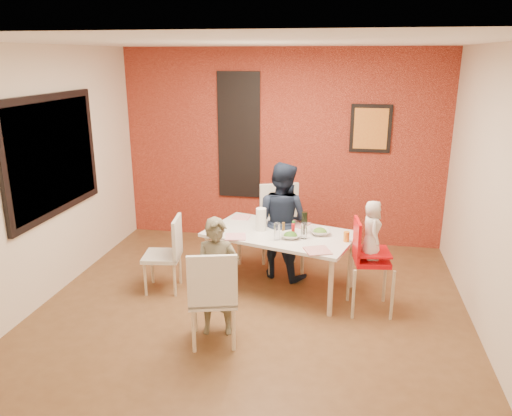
% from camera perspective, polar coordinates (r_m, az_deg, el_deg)
% --- Properties ---
extents(ground, '(4.50, 4.50, 0.00)m').
position_cam_1_polar(ground, '(5.37, -0.60, -11.72)').
color(ground, brown).
rests_on(ground, ground).
extents(ceiling, '(4.50, 4.50, 0.02)m').
position_cam_1_polar(ceiling, '(4.71, -0.71, 18.46)').
color(ceiling, white).
rests_on(ceiling, wall_back).
extents(wall_back, '(4.50, 0.02, 2.70)m').
position_cam_1_polar(wall_back, '(7.04, 2.93, 6.93)').
color(wall_back, beige).
rests_on(wall_back, ground).
extents(wall_front, '(4.50, 0.02, 2.70)m').
position_cam_1_polar(wall_front, '(2.82, -9.65, -9.14)').
color(wall_front, beige).
rests_on(wall_front, ground).
extents(wall_left, '(0.02, 4.50, 2.70)m').
position_cam_1_polar(wall_left, '(5.73, -23.33, 3.21)').
color(wall_left, beige).
rests_on(wall_left, ground).
extents(wall_right, '(0.02, 4.50, 2.70)m').
position_cam_1_polar(wall_right, '(4.96, 25.77, 0.92)').
color(wall_right, beige).
rests_on(wall_right, ground).
extents(brick_accent_wall, '(4.50, 0.02, 2.70)m').
position_cam_1_polar(brick_accent_wall, '(7.02, 2.91, 6.90)').
color(brick_accent_wall, maroon).
rests_on(brick_accent_wall, ground).
extents(picture_window_frame, '(0.05, 1.70, 1.30)m').
position_cam_1_polar(picture_window_frame, '(5.84, -22.25, 5.59)').
color(picture_window_frame, black).
rests_on(picture_window_frame, wall_left).
extents(picture_window_pane, '(0.02, 1.55, 1.15)m').
position_cam_1_polar(picture_window_pane, '(5.83, -22.12, 5.59)').
color(picture_window_pane, black).
rests_on(picture_window_pane, wall_left).
extents(glassblock_strip, '(0.55, 0.03, 1.70)m').
position_cam_1_polar(glassblock_strip, '(7.08, -1.95, 8.24)').
color(glassblock_strip, silver).
rests_on(glassblock_strip, wall_back).
extents(glassblock_surround, '(0.60, 0.03, 1.76)m').
position_cam_1_polar(glassblock_surround, '(7.08, -1.96, 8.23)').
color(glassblock_surround, black).
rests_on(glassblock_surround, wall_back).
extents(art_print_frame, '(0.54, 0.03, 0.64)m').
position_cam_1_polar(art_print_frame, '(6.90, 12.97, 8.84)').
color(art_print_frame, black).
rests_on(art_print_frame, wall_back).
extents(art_print_canvas, '(0.44, 0.01, 0.54)m').
position_cam_1_polar(art_print_canvas, '(6.88, 12.98, 8.82)').
color(art_print_canvas, orange).
rests_on(art_print_canvas, wall_back).
extents(dining_table, '(1.80, 1.31, 0.67)m').
position_cam_1_polar(dining_table, '(5.65, 2.77, -3.38)').
color(dining_table, white).
rests_on(dining_table, ground).
extents(chair_near, '(0.54, 0.54, 0.95)m').
position_cam_1_polar(chair_near, '(4.57, -4.95, -9.73)').
color(chair_near, silver).
rests_on(chair_near, ground).
extents(chair_far, '(0.64, 0.64, 1.06)m').
position_cam_1_polar(chair_far, '(6.21, 2.90, -1.68)').
color(chair_far, beige).
rests_on(chair_far, ground).
extents(chair_left, '(0.46, 0.46, 0.87)m').
position_cam_1_polar(chair_left, '(5.72, -9.96, -4.76)').
color(chair_left, silver).
rests_on(chair_left, ground).
extents(high_chair, '(0.47, 0.47, 1.00)m').
position_cam_1_polar(high_chair, '(5.27, 12.60, -5.49)').
color(high_chair, red).
rests_on(high_chair, ground).
extents(child_near, '(0.46, 0.35, 1.16)m').
position_cam_1_polar(child_near, '(4.77, -4.45, -7.88)').
color(child_near, brown).
rests_on(child_near, ground).
extents(child_far, '(0.83, 0.75, 1.41)m').
position_cam_1_polar(child_far, '(5.94, 2.92, -1.43)').
color(child_far, '#151E31').
rests_on(child_far, ground).
extents(toddler, '(0.24, 0.32, 0.61)m').
position_cam_1_polar(toddler, '(5.18, 13.10, -2.46)').
color(toddler, silver).
rests_on(toddler, high_chair).
extents(plate_near_left, '(0.27, 0.27, 0.01)m').
position_cam_1_polar(plate_near_left, '(5.48, -2.36, -3.29)').
color(plate_near_left, white).
rests_on(plate_near_left, dining_table).
extents(plate_far_mid, '(0.30, 0.30, 0.01)m').
position_cam_1_polar(plate_far_mid, '(5.89, 4.82, -1.86)').
color(plate_far_mid, silver).
rests_on(plate_far_mid, dining_table).
extents(plate_near_right, '(0.32, 0.32, 0.01)m').
position_cam_1_polar(plate_near_right, '(5.13, 7.03, -4.86)').
color(plate_near_right, silver).
rests_on(plate_near_right, dining_table).
extents(plate_far_left, '(0.21, 0.21, 0.01)m').
position_cam_1_polar(plate_far_left, '(6.14, -1.70, -1.04)').
color(plate_far_left, white).
rests_on(plate_far_left, dining_table).
extents(salad_bowl_a, '(0.23, 0.23, 0.05)m').
position_cam_1_polar(salad_bowl_a, '(5.46, 3.97, -3.20)').
color(salad_bowl_a, silver).
rests_on(salad_bowl_a, dining_table).
extents(salad_bowl_b, '(0.26, 0.26, 0.05)m').
position_cam_1_polar(salad_bowl_b, '(5.60, 7.33, -2.74)').
color(salad_bowl_b, silver).
rests_on(salad_bowl_b, dining_table).
extents(wine_bottle, '(0.07, 0.07, 0.25)m').
position_cam_1_polar(wine_bottle, '(5.59, 5.55, -1.69)').
color(wine_bottle, black).
rests_on(wine_bottle, dining_table).
extents(wine_glass_a, '(0.07, 0.07, 0.19)m').
position_cam_1_polar(wine_glass_a, '(5.37, 2.42, -2.70)').
color(wine_glass_a, white).
rests_on(wine_glass_a, dining_table).
extents(wine_glass_b, '(0.06, 0.06, 0.18)m').
position_cam_1_polar(wine_glass_b, '(5.43, 5.51, -2.61)').
color(wine_glass_b, silver).
rests_on(wine_glass_b, dining_table).
extents(paper_towel_roll, '(0.12, 0.12, 0.26)m').
position_cam_1_polar(paper_towel_roll, '(5.65, 0.58, -1.32)').
color(paper_towel_roll, white).
rests_on(paper_towel_roll, dining_table).
extents(condiment_red, '(0.04, 0.04, 0.15)m').
position_cam_1_polar(condiment_red, '(5.50, 4.27, -2.53)').
color(condiment_red, red).
rests_on(condiment_red, dining_table).
extents(condiment_green, '(0.04, 0.04, 0.14)m').
position_cam_1_polar(condiment_green, '(5.61, 4.30, -2.17)').
color(condiment_green, '#2F7226').
rests_on(condiment_green, dining_table).
extents(condiment_brown, '(0.03, 0.03, 0.12)m').
position_cam_1_polar(condiment_brown, '(5.59, 3.16, -2.28)').
color(condiment_brown, brown).
rests_on(condiment_brown, dining_table).
extents(sippy_cup, '(0.06, 0.06, 0.11)m').
position_cam_1_polar(sippy_cup, '(5.43, 10.30, -3.24)').
color(sippy_cup, orange).
rests_on(sippy_cup, dining_table).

